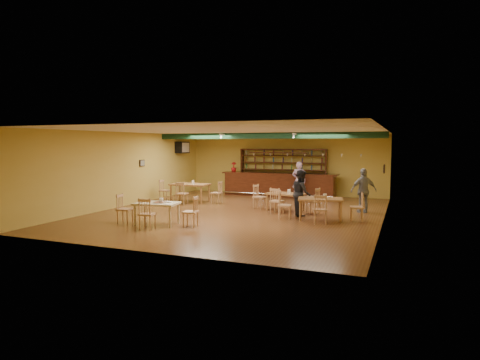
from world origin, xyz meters
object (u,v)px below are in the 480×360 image
at_px(patron_bar, 299,181).
at_px(patron_right_a, 301,193).
at_px(near_table, 157,214).
at_px(bar_counter, 279,185).
at_px(dining_table_b, 285,202).
at_px(dining_table_d, 320,209).
at_px(dining_table_a, 190,193).

distance_m(patron_bar, patron_right_a, 4.30).
bearing_deg(near_table, bar_counter, 71.47).
bearing_deg(dining_table_b, patron_bar, 106.89).
bearing_deg(bar_counter, dining_table_d, -60.86).
distance_m(bar_counter, patron_bar, 1.48).
bearing_deg(dining_table_a, patron_right_a, -18.01).
height_order(patron_bar, patron_right_a, patron_bar).
relative_size(dining_table_a, patron_right_a, 0.99).
height_order(dining_table_b, near_table, near_table).
relative_size(dining_table_d, patron_right_a, 0.89).
relative_size(bar_counter, patron_right_a, 3.46).
height_order(dining_table_d, patron_right_a, patron_right_a).
height_order(bar_counter, near_table, bar_counter).
xyz_separation_m(dining_table_d, near_table, (-4.56, -2.78, -0.01)).
height_order(bar_counter, dining_table_a, bar_counter).
height_order(dining_table_a, patron_bar, patron_bar).
bearing_deg(dining_table_b, dining_table_d, -28.29).
height_order(dining_table_b, dining_table_d, dining_table_d).
relative_size(dining_table_d, near_table, 1.10).
bearing_deg(dining_table_a, bar_counter, 47.12).
distance_m(dining_table_d, patron_right_a, 1.04).
height_order(bar_counter, patron_bar, patron_bar).
xyz_separation_m(dining_table_b, near_table, (-2.99, -4.10, 0.01)).
height_order(dining_table_b, patron_bar, patron_bar).
bearing_deg(dining_table_a, dining_table_d, -20.47).
distance_m(dining_table_b, near_table, 5.08).
height_order(bar_counter, dining_table_d, bar_counter).
relative_size(near_table, patron_right_a, 0.81).
bearing_deg(patron_right_a, near_table, 107.36).
distance_m(near_table, patron_right_a, 5.05).
relative_size(dining_table_a, dining_table_b, 1.18).
distance_m(dining_table_d, patron_bar, 5.06).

